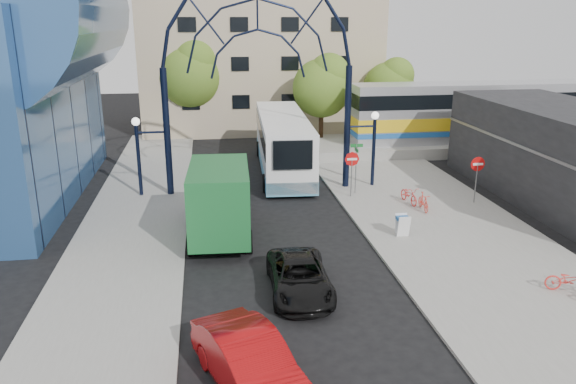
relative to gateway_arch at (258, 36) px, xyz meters
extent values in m
plane|color=black|center=(0.00, -14.00, -8.56)|extent=(120.00, 120.00, 0.00)
cube|color=gray|center=(8.00, -10.00, -8.50)|extent=(8.00, 56.00, 0.12)
cube|color=gray|center=(-6.50, -8.00, -8.50)|extent=(5.00, 50.00, 0.12)
cylinder|color=black|center=(-5.00, 0.00, -5.06)|extent=(0.36, 0.36, 7.00)
cylinder|color=black|center=(5.00, 0.00, -5.06)|extent=(0.36, 0.36, 7.00)
cylinder|color=black|center=(-6.60, 0.00, -6.56)|extent=(0.20, 0.20, 4.00)
cylinder|color=black|center=(6.60, 0.00, -6.56)|extent=(0.20, 0.20, 4.00)
sphere|color=white|center=(-6.60, 0.00, -4.36)|extent=(0.44, 0.44, 0.44)
sphere|color=white|center=(6.60, 0.00, -4.36)|extent=(0.44, 0.44, 0.44)
cylinder|color=slate|center=(4.80, -2.00, -7.34)|extent=(0.06, 0.06, 2.20)
cylinder|color=red|center=(4.80, -2.00, -6.34)|extent=(0.80, 0.04, 0.80)
cube|color=white|center=(4.80, -2.03, -6.34)|extent=(0.55, 0.02, 0.12)
cylinder|color=slate|center=(11.00, -4.00, -7.34)|extent=(0.06, 0.06, 2.20)
cylinder|color=red|center=(11.00, -4.00, -6.34)|extent=(0.76, 0.04, 0.76)
cube|color=white|center=(11.00, -4.03, -6.34)|extent=(0.55, 0.02, 0.12)
cylinder|color=slate|center=(5.20, -1.40, -7.04)|extent=(0.05, 0.05, 2.80)
cube|color=#146626|center=(5.20, -1.40, -5.74)|extent=(0.70, 0.03, 0.18)
cube|color=#146626|center=(5.20, -1.40, -5.99)|extent=(0.03, 0.70, 0.18)
cube|color=white|center=(5.60, -8.20, -7.94)|extent=(0.55, 0.26, 0.99)
cube|color=white|center=(5.60, -7.85, -7.94)|extent=(0.55, 0.26, 0.99)
cube|color=#1E59A5|center=(5.60, -8.02, -7.61)|extent=(0.55, 0.42, 0.14)
cylinder|color=#2F5790|center=(-12.00, 1.00, 1.44)|extent=(9.00, 16.00, 9.00)
cube|color=black|center=(16.00, -4.00, -6.06)|extent=(6.00, 16.00, 5.00)
cube|color=tan|center=(2.00, 21.00, -1.56)|extent=(20.00, 12.00, 14.00)
cube|color=gray|center=(20.00, 8.00, -8.16)|extent=(32.00, 5.00, 0.80)
cube|color=#B7B7BC|center=(20.00, 8.00, -5.66)|extent=(25.00, 3.00, 4.20)
cube|color=gold|center=(20.00, 8.00, -6.26)|extent=(25.10, 3.05, 0.90)
cube|color=black|center=(20.00, 8.00, -4.66)|extent=(25.05, 3.05, 1.00)
cube|color=#1E59A5|center=(20.00, 8.00, -6.96)|extent=(25.10, 3.05, 0.35)
cylinder|color=#382314|center=(6.00, 12.00, -7.30)|extent=(0.36, 0.36, 2.52)
sphere|color=#3B6D1C|center=(6.00, 12.00, -4.22)|extent=(4.48, 4.48, 4.48)
sphere|color=#3B6D1C|center=(6.50, 11.70, -3.10)|extent=(3.08, 3.08, 3.08)
cylinder|color=#382314|center=(-4.00, 16.00, -7.12)|extent=(0.36, 0.36, 2.88)
sphere|color=#3B6D1C|center=(-4.00, 16.00, -3.60)|extent=(5.12, 5.12, 5.12)
sphere|color=#3B6D1C|center=(-3.50, 15.70, -2.32)|extent=(3.52, 3.52, 3.52)
cylinder|color=#382314|center=(12.00, 14.00, -7.39)|extent=(0.36, 0.36, 2.34)
sphere|color=#3B6D1C|center=(12.00, 14.00, -4.53)|extent=(4.16, 4.16, 4.16)
sphere|color=#3B6D1C|center=(12.50, 13.70, -3.49)|extent=(2.86, 2.86, 2.86)
cube|color=white|center=(1.94, 4.48, -6.61)|extent=(3.55, 12.94, 3.23)
cube|color=#5AA5C9|center=(1.94, 4.48, -7.94)|extent=(3.58, 12.94, 0.78)
cube|color=black|center=(1.94, 4.48, -5.94)|extent=(3.59, 12.68, 1.00)
cube|color=black|center=(1.58, -1.98, -6.00)|extent=(2.11, 0.27, 1.56)
cube|color=black|center=(2.30, 10.82, -6.78)|extent=(2.67, 0.35, 1.78)
cylinder|color=black|center=(0.78, 8.52, -8.02)|extent=(0.37, 1.08, 1.07)
cylinder|color=black|center=(3.55, 8.37, -8.02)|extent=(0.37, 1.08, 1.07)
cylinder|color=black|center=(0.29, -0.17, -8.02)|extent=(0.37, 1.08, 1.07)
cylinder|color=black|center=(3.06, -0.32, -8.02)|extent=(0.37, 1.08, 1.07)
cube|color=black|center=(-2.31, -4.22, -7.41)|extent=(2.53, 2.63, 2.30)
cube|color=black|center=(-2.25, -2.97, -6.94)|extent=(2.09, 0.21, 1.05)
cube|color=#19612D|center=(-2.47, -7.36, -6.57)|extent=(2.75, 4.93, 2.93)
cylinder|color=black|center=(-3.53, -4.48, -8.05)|extent=(0.32, 1.02, 1.00)
cylinder|color=black|center=(-1.13, -4.60, -8.05)|extent=(0.32, 1.02, 1.00)
cylinder|color=black|center=(-3.73, -8.55, -8.05)|extent=(0.32, 1.02, 1.00)
cylinder|color=black|center=(-1.33, -8.67, -8.05)|extent=(0.32, 1.02, 1.00)
imported|color=black|center=(0.17, -12.52, -7.93)|extent=(2.24, 4.60, 1.26)
imported|color=#94090B|center=(-2.02, -17.76, -7.77)|extent=(3.23, 5.07, 1.58)
imported|color=#F63331|center=(7.53, -3.58, -7.98)|extent=(0.82, 1.80, 0.91)
imported|color=#F43E30|center=(7.85, -4.79, -7.99)|extent=(0.50, 1.50, 0.89)
imported|color=red|center=(9.69, -14.05, -7.99)|extent=(1.78, 1.18, 0.88)
camera|label=1|loc=(-2.91, -30.50, 0.93)|focal=35.00mm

